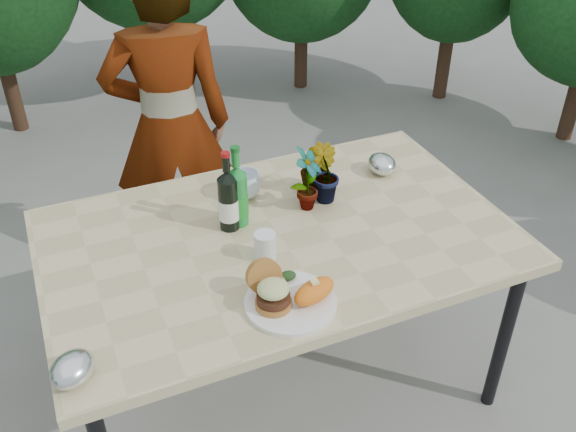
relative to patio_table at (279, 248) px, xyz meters
name	(u,v)px	position (x,y,z in m)	size (l,w,h in m)	color
ground	(280,380)	(0.00, 0.00, -0.69)	(80.00, 80.00, 0.00)	slate
patio_table	(279,248)	(0.00, 0.00, 0.00)	(1.60, 1.00, 0.75)	#C8B985
dinner_plate	(291,303)	(-0.10, -0.34, 0.06)	(0.28, 0.28, 0.01)	white
burger_stack	(271,290)	(-0.16, -0.32, 0.12)	(0.11, 0.16, 0.11)	#B7722D
sweet_potato	(314,291)	(-0.03, -0.36, 0.10)	(0.15, 0.08, 0.06)	orange
grilled_veg	(284,278)	(-0.09, -0.25, 0.09)	(0.08, 0.05, 0.03)	olive
wine_bottle	(228,201)	(-0.14, 0.11, 0.17)	(0.07, 0.07, 0.30)	black
sparkling_water	(238,196)	(-0.10, 0.12, 0.17)	(0.07, 0.07, 0.31)	#17822D
plastic_cup	(265,246)	(-0.09, -0.10, 0.10)	(0.07, 0.07, 0.10)	silver
seedling_left	(307,179)	(0.16, 0.11, 0.18)	(0.13, 0.09, 0.25)	#28541C
seedling_mid	(324,174)	(0.24, 0.14, 0.17)	(0.12, 0.10, 0.22)	#215A1F
seedling_right	(315,167)	(0.24, 0.21, 0.16)	(0.11, 0.11, 0.20)	#24551D
blue_bowl	(245,185)	(-0.02, 0.28, 0.11)	(0.12, 0.12, 0.10)	silver
foil_packet_left	(72,369)	(-0.74, -0.38, 0.10)	(0.13, 0.11, 0.08)	silver
foil_packet_right	(382,164)	(0.53, 0.22, 0.10)	(0.13, 0.11, 0.08)	silver
person	(170,127)	(-0.15, 0.91, 0.07)	(0.56, 0.37, 1.53)	#9F704F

